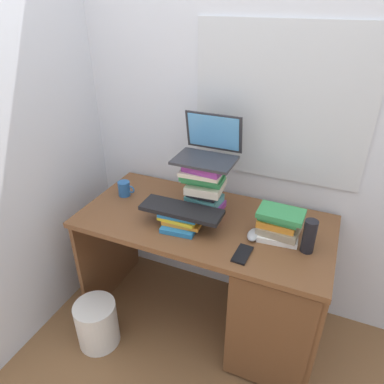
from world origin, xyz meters
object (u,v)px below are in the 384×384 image
object	(u,v)px
computer_mouse	(254,235)
cell_phone	(242,254)
desk	(259,287)
water_bottle	(309,236)
book_stack_side	(279,224)
book_stack_tall	(204,186)
wastebasket	(97,324)
mug	(124,189)
keyboard	(181,210)
book_stack_keyboard_riser	(181,219)
laptop	(208,148)

from	to	relation	value
computer_mouse	cell_phone	distance (m)	0.15
desk	water_bottle	bearing A→B (deg)	-8.46
book_stack_side	book_stack_tall	bearing A→B (deg)	173.37
wastebasket	mug	bearing A→B (deg)	94.75
wastebasket	computer_mouse	bearing A→B (deg)	24.35
keyboard	wastebasket	size ratio (longest dim) A/B	1.48
book_stack_tall	mug	world-z (taller)	book_stack_tall
desk	cell_phone	size ratio (longest dim) A/B	9.82
keyboard	cell_phone	xyz separation A→B (m)	(0.35, -0.10, -0.09)
book_stack_keyboard_riser	mug	xyz separation A→B (m)	(-0.44, 0.15, 0.00)
desk	book_stack_keyboard_riser	world-z (taller)	book_stack_keyboard_riser
book_stack_tall	laptop	bearing A→B (deg)	91.44
book_stack_tall	keyboard	xyz separation A→B (m)	(-0.06, -0.16, -0.07)
computer_mouse	mug	xyz separation A→B (m)	(-0.81, 0.11, 0.03)
desk	book_stack_tall	xyz separation A→B (m)	(-0.36, 0.08, 0.50)
book_stack_keyboard_riser	wastebasket	distance (m)	0.81
book_stack_keyboard_riser	mug	size ratio (longest dim) A/B	2.14
mug	water_bottle	size ratio (longest dim) A/B	0.64
desk	cell_phone	xyz separation A→B (m)	(-0.07, -0.18, 0.34)
laptop	wastebasket	bearing A→B (deg)	-132.00
computer_mouse	mug	size ratio (longest dim) A/B	0.98
desk	book_stack_keyboard_riser	xyz separation A→B (m)	(-0.42, -0.08, 0.38)
laptop	water_bottle	bearing A→B (deg)	-16.32
book_stack_tall	cell_phone	size ratio (longest dim) A/B	2.26
laptop	water_bottle	size ratio (longest dim) A/B	1.82
book_stack_tall	water_bottle	bearing A→B (deg)	-11.43
water_bottle	wastebasket	distance (m)	1.28
desk	book_stack_tall	distance (m)	0.63
wastebasket	laptop	bearing A→B (deg)	48.00
book_stack_side	wastebasket	size ratio (longest dim) A/B	0.77
book_stack_tall	wastebasket	size ratio (longest dim) A/B	1.08
desk	wastebasket	world-z (taller)	desk
book_stack_keyboard_riser	mug	distance (m)	0.47
keyboard	cell_phone	bearing A→B (deg)	-16.77
computer_mouse	water_bottle	size ratio (longest dim) A/B	0.62
mug	water_bottle	world-z (taller)	water_bottle
book_stack_side	mug	distance (m)	0.92
book_stack_tall	book_stack_side	world-z (taller)	book_stack_tall
water_bottle	cell_phone	world-z (taller)	water_bottle
book_stack_side	water_bottle	xyz separation A→B (m)	(0.15, -0.07, 0.01)
book_stack_tall	cell_phone	xyz separation A→B (m)	(0.29, -0.26, -0.16)
keyboard	mug	xyz separation A→B (m)	(-0.44, 0.15, -0.05)
book_stack_side	keyboard	world-z (taller)	book_stack_side
mug	computer_mouse	bearing A→B (deg)	-7.50
keyboard	water_bottle	world-z (taller)	water_bottle
book_stack_keyboard_riser	keyboard	size ratio (longest dim) A/B	0.54
book_stack_tall	water_bottle	distance (m)	0.58
keyboard	computer_mouse	bearing A→B (deg)	6.50
wastebasket	book_stack_side	bearing A→B (deg)	25.27
cell_phone	water_bottle	bearing A→B (deg)	31.89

